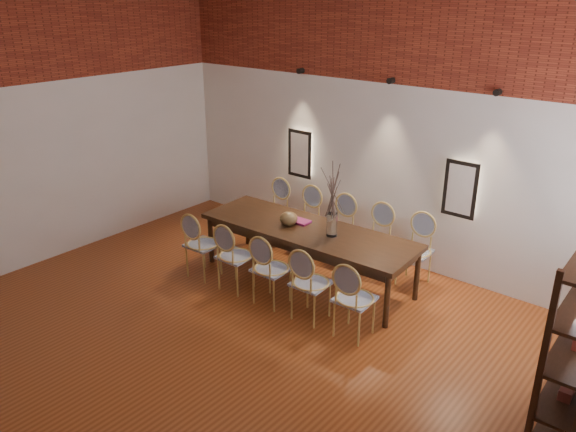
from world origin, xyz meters
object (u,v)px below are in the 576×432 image
Objects in this scene: chair_far_a at (273,211)px; chair_far_b at (304,220)px; chair_far_d at (375,240)px; vase at (332,225)px; chair_near_e at (355,299)px; chair_near_c at (272,269)px; book at (300,221)px; chair_near_b at (236,256)px; chair_near_a at (203,244)px; dining_table at (307,254)px; chair_near_d at (311,283)px; bowl at (289,218)px; chair_far_c at (338,230)px; chair_far_e at (415,252)px.

chair_far_b is at bearing -180.00° from chair_far_a.
chair_far_d is 0.90m from vase.
chair_far_b is (-1.84, 1.44, 0.00)m from chair_near_e.
chair_near_c is 3.62× the size of book.
vase is at bearing 141.97° from chair_far_b.
chair_near_c and chair_near_e have the same top height.
chair_near_b is 3.62× the size of book.
chair_near_a and chair_far_b have the same top height.
chair_far_a is at bearing 128.08° from chair_near_c.
dining_table is at bearing -26.17° from book.
chair_near_a is 1.00× the size of chair_near_d.
chair_near_b and chair_near_e have the same top height.
chair_far_d is 1.24m from bowl.
vase reaches higher than chair_far_d.
chair_near_e and chair_far_d have the same top height.
chair_near_c is 1.92m from chair_far_a.
chair_near_d is 0.59m from chair_near_e.
chair_near_b is at bearing 51.92° from chair_far_d.
bowl is at bearing 43.01° from chair_far_d.
chair_far_c is 0.59m from chair_far_d.
chair_far_b is 3.92× the size of bowl.
chair_near_b is at bearing -180.00° from chair_near_c.
chair_near_c reaches higher than book.
chair_near_e is at bearing -40.60° from vase.
chair_far_d reaches higher than bowl.
chair_far_e is (0.53, 1.54, 0.00)m from chair_near_d.
book is at bearing 41.26° from chair_near_a.
chair_far_e reaches higher than dining_table.
chair_far_a is at bearing 111.39° from chair_near_b.
book is (-0.58, 0.08, -0.14)m from vase.
chair_near_c reaches higher than bowl.
chair_near_e is 3.62× the size of book.
chair_near_a is 1.62m from chair_far_b.
chair_far_a is at bearing 0.00° from chair_far_b.
chair_far_a is (-0.66, 1.49, 0.00)m from chair_near_b.
chair_near_e is at bearing 0.00° from chair_near_b.
chair_far_e is at bearing 45.44° from vase.
chair_far_b is 1.30m from vase.
chair_near_b is 1.00× the size of chair_near_e.
vase is at bearing 63.65° from chair_near_c.
chair_far_b is 0.81m from book.
chair_near_a is 1.00× the size of chair_far_b.
chair_far_a is 1.00× the size of chair_far_c.
chair_far_e is at bearing 32.55° from dining_table.
chair_far_e is (1.15, 0.81, 0.09)m from dining_table.
chair_near_a is 1.78m from vase.
chair_near_b is 1.00× the size of chair_near_d.
vase is at bearing 154.13° from chair_far_a.
chair_near_d is (0.59, 0.02, 0.00)m from chair_near_c.
chair_near_c is at bearing 68.61° from chair_far_d.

